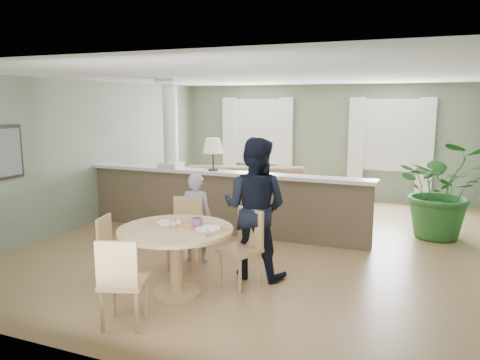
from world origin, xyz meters
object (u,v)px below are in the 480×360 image
at_px(houseplant, 443,190).
at_px(chair_near, 121,279).
at_px(sofa, 243,192).
at_px(dining_table, 177,242).
at_px(man_person, 255,208).
at_px(child_person, 196,217).
at_px(chair_side, 113,247).
at_px(chair_far_boy, 186,229).
at_px(chair_far_man, 244,244).

distance_m(houseplant, chair_near, 5.68).
distance_m(sofa, dining_table, 4.08).
relative_size(houseplant, man_person, 0.90).
xyz_separation_m(sofa, child_person, (0.42, -2.84, 0.18)).
bearing_deg(houseplant, chair_side, -135.70).
bearing_deg(chair_far_boy, dining_table, -78.20).
bearing_deg(man_person, chair_side, 31.97).
bearing_deg(child_person, houseplant, -147.28).
xyz_separation_m(houseplant, chair_side, (-3.90, -3.81, -0.35)).
bearing_deg(chair_far_man, houseplant, 76.12).
distance_m(dining_table, chair_near, 0.98).
bearing_deg(chair_side, chair_near, -151.82).
bearing_deg(chair_near, chair_far_man, -133.78).
height_order(houseplant, chair_near, houseplant).
height_order(chair_far_man, man_person, man_person).
xyz_separation_m(chair_side, man_person, (1.58, 0.94, 0.45)).
xyz_separation_m(child_person, man_person, (0.99, -0.22, 0.28)).
xyz_separation_m(chair_near, chair_side, (-0.85, 0.98, -0.05)).
relative_size(chair_far_boy, chair_near, 1.01).
distance_m(chair_near, chair_side, 1.30).
relative_size(dining_table, child_person, 1.05).
height_order(chair_near, child_person, child_person).
bearing_deg(houseplant, sofa, 177.17).
bearing_deg(chair_side, chair_far_boy, -44.84).
xyz_separation_m(sofa, chair_near, (0.68, -4.97, 0.06)).
height_order(houseplant, chair_far_man, houseplant).
height_order(chair_far_boy, chair_far_man, chair_far_boy).
relative_size(chair_near, chair_side, 1.11).
height_order(sofa, man_person, man_person).
bearing_deg(chair_far_man, chair_side, -137.14).
relative_size(chair_near, man_person, 0.52).
xyz_separation_m(chair_side, child_person, (0.60, 1.15, 0.17)).
distance_m(dining_table, chair_far_boy, 0.99).
bearing_deg(sofa, chair_near, -99.11).
distance_m(sofa, chair_side, 4.00).
bearing_deg(chair_far_boy, man_person, -9.19).
relative_size(chair_far_man, chair_near, 1.00).
bearing_deg(chair_near, man_person, -130.14).
height_order(chair_far_boy, chair_side, chair_far_boy).
bearing_deg(chair_far_man, child_person, 172.33).
bearing_deg(houseplant, child_person, -141.21).
bearing_deg(houseplant, man_person, -128.95).
relative_size(dining_table, chair_side, 1.57).
distance_m(dining_table, man_person, 1.17).
distance_m(chair_far_boy, man_person, 1.09).
xyz_separation_m(sofa, dining_table, (0.77, -4.00, 0.18)).
bearing_deg(dining_table, chair_near, -95.25).
bearing_deg(chair_side, man_person, -72.41).
distance_m(dining_table, chair_side, 0.96).
relative_size(chair_far_man, child_person, 0.74).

